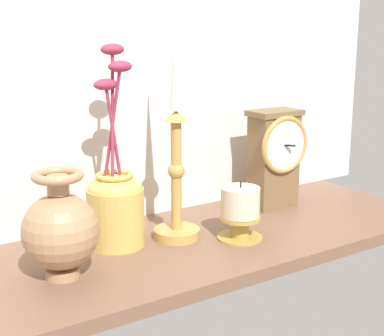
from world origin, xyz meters
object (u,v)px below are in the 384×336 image
at_px(candlestick_tall_left, 176,164).
at_px(brass_vase_bulbous, 60,229).
at_px(mantel_clock, 275,156).
at_px(brass_vase_jar, 115,202).
at_px(pillar_candle_front, 240,211).

relative_size(candlestick_tall_left, brass_vase_bulbous, 2.47).
bearing_deg(brass_vase_bulbous, mantel_clock, 10.30).
bearing_deg(brass_vase_jar, mantel_clock, 2.47).
height_order(candlestick_tall_left, pillar_candle_front, candlestick_tall_left).
relative_size(candlestick_tall_left, brass_vase_jar, 1.19).
bearing_deg(candlestick_tall_left, pillar_candle_front, -35.13).
bearing_deg(brass_vase_bulbous, brass_vase_jar, 30.41).
height_order(candlestick_tall_left, brass_vase_bulbous, candlestick_tall_left).
relative_size(mantel_clock, brass_vase_bulbous, 1.23).
bearing_deg(pillar_candle_front, candlestick_tall_left, 144.87).
xyz_separation_m(mantel_clock, brass_vase_jar, (-0.40, -0.02, -0.03)).
bearing_deg(brass_vase_bulbous, candlestick_tall_left, 11.36).
bearing_deg(candlestick_tall_left, brass_vase_bulbous, -168.64).
distance_m(candlestick_tall_left, brass_vase_jar, 0.13).
relative_size(brass_vase_bulbous, pillar_candle_front, 1.56).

